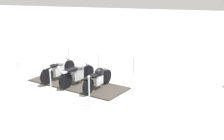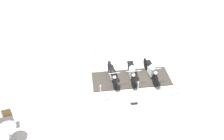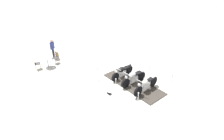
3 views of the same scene
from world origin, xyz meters
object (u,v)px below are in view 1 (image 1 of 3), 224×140
(stanchion_left_mid, at_px, (51,86))
(stanchion_right_front, at_px, (133,75))
(motorcycle_chrome, at_px, (78,73))
(stanchion_right_mid, at_px, (99,68))
(stanchion_left_rear, at_px, (19,78))
(stanchion_left_front, at_px, (89,95))
(stanchion_right_rear, at_px, (69,63))
(motorcycle_cream, at_px, (59,69))
(motorcycle_black, at_px, (98,78))
(info_placard, at_px, (107,73))

(stanchion_left_mid, bearing_deg, stanchion_right_front, -46.00)
(motorcycle_chrome, bearing_deg, stanchion_right_mid, 2.63)
(stanchion_left_rear, distance_m, stanchion_left_front, 3.71)
(stanchion_right_rear, relative_size, stanchion_left_mid, 1.06)
(motorcycle_cream, xyz_separation_m, stanchion_left_front, (-2.32, -2.41, -0.12))
(stanchion_left_front, bearing_deg, motorcycle_black, 10.45)
(stanchion_right_mid, distance_m, stanchion_left_front, 3.64)
(motorcycle_chrome, distance_m, info_placard, 1.95)
(stanchion_right_front, distance_m, stanchion_left_mid, 3.64)
(motorcycle_chrome, bearing_deg, stanchion_left_front, -128.14)
(motorcycle_black, distance_m, info_placard, 2.09)
(stanchion_right_front, bearing_deg, motorcycle_black, 137.71)
(motorcycle_black, xyz_separation_m, stanchion_right_mid, (1.76, 0.64, -0.12))
(stanchion_right_front, height_order, stanchion_right_rear, stanchion_right_rear)
(stanchion_left_front, bearing_deg, motorcycle_cream, 46.08)
(motorcycle_black, relative_size, info_placard, 5.22)
(motorcycle_chrome, xyz_separation_m, stanchion_left_rear, (-1.05, 2.21, -0.15))
(motorcycle_chrome, bearing_deg, motorcycle_black, -86.94)
(motorcycle_black, bearing_deg, stanchion_left_mid, 141.84)
(info_placard, bearing_deg, motorcycle_black, -65.98)
(motorcycle_chrome, distance_m, stanchion_right_rear, 2.41)
(stanchion_left_front, relative_size, info_placard, 2.97)
(motorcycle_chrome, xyz_separation_m, stanchion_right_front, (0.99, -2.19, -0.18))
(stanchion_left_rear, height_order, stanchion_right_front, stanchion_right_front)
(motorcycle_chrome, height_order, stanchion_right_front, stanchion_right_front)
(stanchion_left_rear, bearing_deg, stanchion_left_front, -105.36)
(stanchion_left_rear, relative_size, stanchion_left_mid, 1.02)
(motorcycle_black, height_order, stanchion_left_mid, stanchion_left_mid)
(motorcycle_chrome, distance_m, stanchion_left_front, 2.45)
(motorcycle_cream, distance_m, stanchion_right_front, 3.32)
(stanchion_left_rear, relative_size, info_placard, 2.83)
(stanchion_right_rear, height_order, stanchion_right_mid, stanchion_right_rear)
(stanchion_left_rear, distance_m, stanchion_right_rear, 3.13)
(motorcycle_chrome, relative_size, stanchion_left_front, 1.75)
(stanchion_right_mid, bearing_deg, stanchion_left_front, -164.73)
(motorcycle_chrome, relative_size, stanchion_right_front, 1.83)
(stanchion_left_rear, xyz_separation_m, stanchion_right_front, (2.04, -4.40, -0.03))
(stanchion_right_rear, bearing_deg, stanchion_left_mid, -164.73)
(stanchion_right_mid, height_order, stanchion_left_mid, stanchion_right_mid)
(motorcycle_black, relative_size, stanchion_right_front, 1.83)
(motorcycle_cream, distance_m, stanchion_left_rear, 1.78)
(stanchion_left_rear, xyz_separation_m, stanchion_right_mid, (2.53, -2.62, -0.00))
(stanchion_left_mid, bearing_deg, motorcycle_black, -49.28)
(info_placard, bearing_deg, stanchion_right_rear, -170.87)
(stanchion_right_front, bearing_deg, motorcycle_cream, 102.18)
(motorcycle_black, distance_m, stanchion_left_front, 1.78)
(motorcycle_chrome, xyz_separation_m, motorcycle_cream, (0.29, 1.04, -0.00))
(motorcycle_black, height_order, motorcycle_cream, motorcycle_cream)
(motorcycle_black, bearing_deg, motorcycle_chrome, 86.24)
(stanchion_right_front, relative_size, info_placard, 2.85)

